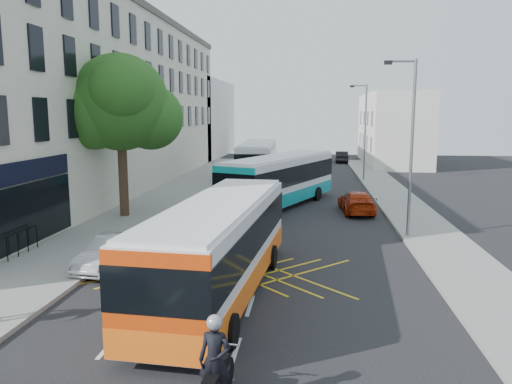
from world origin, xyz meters
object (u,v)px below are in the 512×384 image
(bus_mid, at_px, (280,180))
(red_hatchback, at_px, (357,202))
(parked_car_silver, at_px, (112,252))
(motorbike, at_px, (215,365))
(bus_far, at_px, (258,161))
(lamp_near, at_px, (410,139))
(distant_car_dark, at_px, (342,157))
(street_tree, at_px, (120,103))
(lamp_far, at_px, (364,127))
(bus_near, at_px, (220,246))
(distant_car_grey, at_px, (280,164))

(bus_mid, relative_size, red_hatchback, 2.60)
(parked_car_silver, relative_size, red_hatchback, 0.86)
(motorbike, height_order, parked_car_silver, motorbike)
(bus_far, distance_m, motorbike, 33.85)
(lamp_near, relative_size, distant_car_dark, 1.99)
(parked_car_silver, bearing_deg, bus_far, 90.71)
(street_tree, bearing_deg, lamp_near, -11.40)
(bus_mid, distance_m, parked_car_silver, 14.42)
(red_hatchback, bearing_deg, lamp_near, 102.31)
(street_tree, xyz_separation_m, distant_car_dark, (13.88, 33.52, -5.63))
(street_tree, distance_m, bus_far, 17.96)
(lamp_near, bearing_deg, lamp_far, 90.00)
(street_tree, height_order, lamp_far, street_tree)
(bus_near, height_order, motorbike, bus_near)
(distant_car_dark, bearing_deg, lamp_far, 93.57)
(distant_car_dark, bearing_deg, lamp_near, 92.01)
(bus_far, bearing_deg, distant_car_dark, 62.73)
(lamp_near, distance_m, bus_near, 11.27)
(red_hatchback, height_order, distant_car_dark, distant_car_dark)
(lamp_far, xyz_separation_m, motorbike, (-6.21, -34.36, -3.69))
(parked_car_silver, height_order, distant_car_dark, distant_car_dark)
(distant_car_dark, bearing_deg, bus_mid, 79.98)
(distant_car_dark, bearing_deg, distant_car_grey, 55.58)
(bus_mid, height_order, bus_far, bus_far)
(motorbike, relative_size, parked_car_silver, 0.59)
(red_hatchback, bearing_deg, distant_car_dark, -95.63)
(bus_mid, distance_m, distant_car_dark, 29.57)
(red_hatchback, bearing_deg, bus_near, 64.46)
(lamp_far, xyz_separation_m, bus_mid, (-6.33, -12.55, -2.95))
(lamp_far, height_order, bus_far, lamp_far)
(lamp_far, distance_m, distant_car_grey, 10.99)
(lamp_near, relative_size, bus_near, 0.73)
(street_tree, height_order, parked_car_silver, street_tree)
(parked_car_silver, xyz_separation_m, distant_car_dark, (10.97, 42.34, 0.04))
(bus_near, relative_size, bus_mid, 0.97)
(street_tree, relative_size, red_hatchback, 2.01)
(lamp_near, bearing_deg, distant_car_dark, 91.29)
(lamp_near, xyz_separation_m, bus_far, (-8.99, 19.37, -2.88))
(bus_far, height_order, distant_car_dark, bus_far)
(bus_mid, xyz_separation_m, red_hatchback, (4.60, -1.51, -1.03))
(bus_mid, height_order, parked_car_silver, bus_mid)
(lamp_near, relative_size, motorbike, 3.60)
(lamp_near, height_order, lamp_far, same)
(motorbike, distance_m, parked_car_silver, 10.17)
(parked_car_silver, bearing_deg, street_tree, 115.30)
(street_tree, bearing_deg, distant_car_grey, 73.35)
(street_tree, xyz_separation_m, motorbike, (8.49, -17.32, -5.36))
(parked_car_silver, relative_size, distant_car_dark, 0.93)
(lamp_far, xyz_separation_m, distant_car_dark, (-0.82, 16.48, -3.95))
(distant_car_grey, relative_size, distant_car_dark, 1.15)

